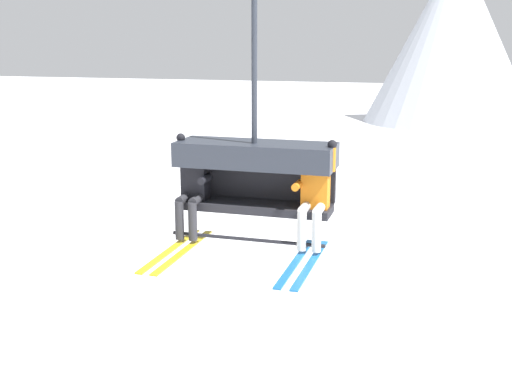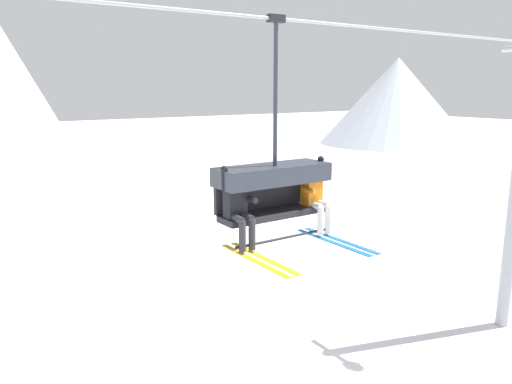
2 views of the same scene
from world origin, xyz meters
name	(u,v)px [view 1 (image 1 of 2)]	position (x,y,z in m)	size (l,w,h in m)	color
mountain_peak_west	(453,36)	(1.05, 49.44, 7.24)	(14.38, 14.38, 14.48)	silver
chairlift_chair	(256,163)	(-1.29, -0.73, 5.40)	(1.97, 0.74, 3.47)	#232328
skier_black	(192,187)	(-2.07, -0.94, 5.10)	(0.48, 1.70, 1.34)	black
skier_orange	(314,195)	(-0.51, -0.94, 5.10)	(0.48, 1.70, 1.34)	orange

